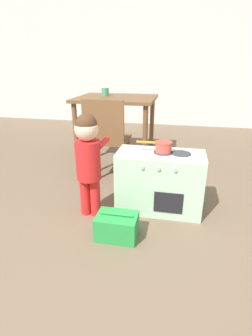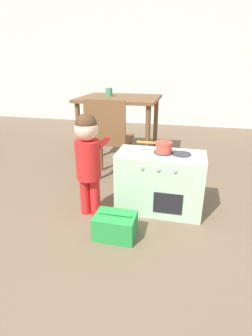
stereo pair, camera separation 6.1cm
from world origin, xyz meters
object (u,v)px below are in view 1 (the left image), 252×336
dining_chair_near (107,138)px  cup_on_table (105,92)px  toy_pot (163,146)px  toy_basket (117,226)px  dining_table (116,107)px  child_figure (88,154)px  play_kitchen (159,182)px

dining_chair_near → cup_on_table: cup_on_table is taller
toy_pot → toy_basket: 0.69m
toy_basket → dining_table: 1.76m
child_figure → cup_on_table: size_ratio=8.49×
toy_pot → dining_table: size_ratio=0.29×
dining_chair_near → child_figure: bearing=-86.7°
dining_table → dining_chair_near: size_ratio=1.11×
toy_pot → dining_chair_near: bearing=140.7°
play_kitchen → cup_on_table: bearing=122.6°
toy_basket → play_kitchen: bearing=60.0°
child_figure → toy_basket: bearing=-42.3°
toy_basket → dining_chair_near: size_ratio=0.34×
toy_basket → cup_on_table: bearing=107.9°
child_figure → dining_table: size_ratio=0.87×
toy_pot → toy_basket: (-0.26, -0.44, -0.47)m
toy_basket → dining_chair_near: (-0.31, 0.91, 0.37)m
play_kitchen → cup_on_table: size_ratio=7.11×
child_figure → dining_table: child_figure is taller
toy_pot → child_figure: bearing=-161.1°
toy_pot → dining_chair_near: size_ratio=0.33×
child_figure → cup_on_table: 1.47m
child_figure → dining_table: (-0.12, 1.37, 0.13)m
child_figure → dining_chair_near: (-0.04, 0.66, -0.06)m
play_kitchen → cup_on_table: cup_on_table is taller
child_figure → toy_basket: child_figure is taller
toy_basket → toy_pot: bearing=58.8°
cup_on_table → play_kitchen: bearing=-57.4°
dining_table → cup_on_table: 0.22m
play_kitchen → toy_pot: 0.30m
cup_on_table → toy_basket: bearing=-72.1°
dining_chair_near → dining_table: bearing=96.3°
toy_basket → dining_chair_near: 1.03m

